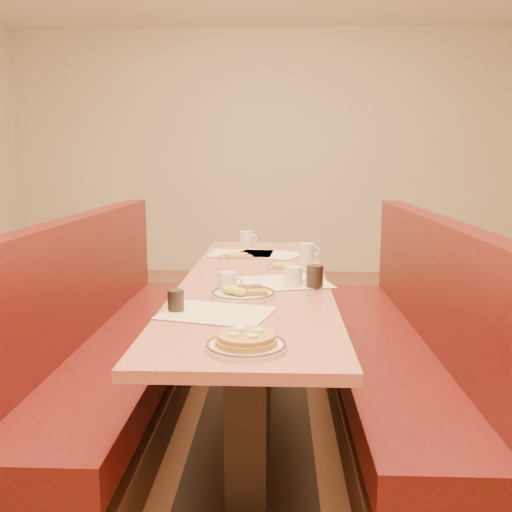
{
  "coord_description": "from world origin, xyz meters",
  "views": [
    {
      "loc": [
        0.12,
        -2.75,
        1.33
      ],
      "look_at": [
        0.0,
        0.08,
        0.85
      ],
      "focal_mm": 40.0,
      "sensor_mm": 36.0,
      "label": 1
    }
  ],
  "objects_px": {
    "booth_left": "(112,352)",
    "coffee_mug_a": "(294,276)",
    "pancake_plate": "(246,343)",
    "coffee_mug_b": "(228,282)",
    "soda_tumbler_mid": "(315,277)",
    "eggs_plate": "(243,293)",
    "diner_table": "(255,352)",
    "coffee_mug_c": "(308,251)",
    "booth_right": "(402,356)",
    "coffee_mug_d": "(246,238)",
    "soda_tumbler_near": "(176,301)"
  },
  "relations": [
    {
      "from": "booth_left",
      "to": "coffee_mug_a",
      "type": "bearing_deg",
      "value": -9.15
    },
    {
      "from": "pancake_plate",
      "to": "coffee_mug_b",
      "type": "height_order",
      "value": "coffee_mug_b"
    },
    {
      "from": "soda_tumbler_mid",
      "to": "pancake_plate",
      "type": "bearing_deg",
      "value": -106.97
    },
    {
      "from": "pancake_plate",
      "to": "eggs_plate",
      "type": "relative_size",
      "value": 0.92
    },
    {
      "from": "diner_table",
      "to": "coffee_mug_c",
      "type": "relative_size",
      "value": 19.94
    },
    {
      "from": "booth_left",
      "to": "booth_right",
      "type": "relative_size",
      "value": 1.0
    },
    {
      "from": "coffee_mug_a",
      "to": "booth_right",
      "type": "bearing_deg",
      "value": 2.64
    },
    {
      "from": "booth_left",
      "to": "soda_tumbler_mid",
      "type": "height_order",
      "value": "booth_left"
    },
    {
      "from": "diner_table",
      "to": "soda_tumbler_mid",
      "type": "xyz_separation_m",
      "value": [
        0.28,
        -0.19,
        0.43
      ]
    },
    {
      "from": "coffee_mug_c",
      "to": "coffee_mug_d",
      "type": "relative_size",
      "value": 1.0
    },
    {
      "from": "booth_right",
      "to": "soda_tumbler_near",
      "type": "height_order",
      "value": "booth_right"
    },
    {
      "from": "diner_table",
      "to": "pancake_plate",
      "type": "height_order",
      "value": "pancake_plate"
    },
    {
      "from": "coffee_mug_b",
      "to": "coffee_mug_c",
      "type": "distance_m",
      "value": 0.94
    },
    {
      "from": "booth_left",
      "to": "booth_right",
      "type": "height_order",
      "value": "same"
    },
    {
      "from": "pancake_plate",
      "to": "coffee_mug_d",
      "type": "height_order",
      "value": "coffee_mug_d"
    },
    {
      "from": "eggs_plate",
      "to": "coffee_mug_c",
      "type": "relative_size",
      "value": 2.22
    },
    {
      "from": "diner_table",
      "to": "booth_right",
      "type": "height_order",
      "value": "booth_right"
    },
    {
      "from": "coffee_mug_c",
      "to": "booth_right",
      "type": "bearing_deg",
      "value": -53.71
    },
    {
      "from": "eggs_plate",
      "to": "soda_tumbler_mid",
      "type": "height_order",
      "value": "soda_tumbler_mid"
    },
    {
      "from": "booth_left",
      "to": "coffee_mug_b",
      "type": "height_order",
      "value": "booth_left"
    },
    {
      "from": "coffee_mug_b",
      "to": "eggs_plate",
      "type": "bearing_deg",
      "value": -31.71
    },
    {
      "from": "coffee_mug_a",
      "to": "coffee_mug_d",
      "type": "height_order",
      "value": "coffee_mug_d"
    },
    {
      "from": "eggs_plate",
      "to": "coffee_mug_b",
      "type": "relative_size",
      "value": 2.4
    },
    {
      "from": "coffee_mug_c",
      "to": "coffee_mug_a",
      "type": "bearing_deg",
      "value": -99.87
    },
    {
      "from": "coffee_mug_c",
      "to": "soda_tumbler_near",
      "type": "bearing_deg",
      "value": -117.33
    },
    {
      "from": "coffee_mug_a",
      "to": "coffee_mug_b",
      "type": "xyz_separation_m",
      "value": [
        -0.29,
        -0.14,
        -0.0
      ]
    },
    {
      "from": "diner_table",
      "to": "eggs_plate",
      "type": "height_order",
      "value": "eggs_plate"
    },
    {
      "from": "pancake_plate",
      "to": "coffee_mug_d",
      "type": "xyz_separation_m",
      "value": [
        -0.12,
        2.15,
        0.03
      ]
    },
    {
      "from": "coffee_mug_b",
      "to": "soda_tumbler_mid",
      "type": "relative_size",
      "value": 1.09
    },
    {
      "from": "soda_tumbler_near",
      "to": "pancake_plate",
      "type": "bearing_deg",
      "value": -55.24
    },
    {
      "from": "coffee_mug_a",
      "to": "soda_tumbler_mid",
      "type": "xyz_separation_m",
      "value": [
        0.09,
        -0.04,
        0.01
      ]
    },
    {
      "from": "pancake_plate",
      "to": "coffee_mug_b",
      "type": "distance_m",
      "value": 0.78
    },
    {
      "from": "pancake_plate",
      "to": "soda_tumbler_mid",
      "type": "height_order",
      "value": "soda_tumbler_mid"
    },
    {
      "from": "booth_left",
      "to": "coffee_mug_d",
      "type": "height_order",
      "value": "booth_left"
    },
    {
      "from": "coffee_mug_a",
      "to": "soda_tumbler_mid",
      "type": "distance_m",
      "value": 0.1
    },
    {
      "from": "diner_table",
      "to": "booth_right",
      "type": "distance_m",
      "value": 0.73
    },
    {
      "from": "pancake_plate",
      "to": "booth_right",
      "type": "bearing_deg",
      "value": 55.81
    },
    {
      "from": "booth_left",
      "to": "booth_right",
      "type": "distance_m",
      "value": 1.46
    },
    {
      "from": "booth_right",
      "to": "coffee_mug_d",
      "type": "xyz_separation_m",
      "value": [
        -0.84,
        1.1,
        0.44
      ]
    },
    {
      "from": "coffee_mug_a",
      "to": "booth_left",
      "type": "bearing_deg",
      "value": 158.36
    },
    {
      "from": "booth_right",
      "to": "soda_tumbler_mid",
      "type": "height_order",
      "value": "booth_right"
    },
    {
      "from": "eggs_plate",
      "to": "coffee_mug_a",
      "type": "height_order",
      "value": "coffee_mug_a"
    },
    {
      "from": "soda_tumbler_mid",
      "to": "booth_right",
      "type": "bearing_deg",
      "value": 22.68
    },
    {
      "from": "pancake_plate",
      "to": "coffee_mug_a",
      "type": "xyz_separation_m",
      "value": [
        0.17,
        0.91,
        0.03
      ]
    },
    {
      "from": "diner_table",
      "to": "coffee_mug_c",
      "type": "distance_m",
      "value": 0.76
    },
    {
      "from": "pancake_plate",
      "to": "coffee_mug_c",
      "type": "bearing_deg",
      "value": 80.62
    },
    {
      "from": "pancake_plate",
      "to": "booth_left",
      "type": "bearing_deg",
      "value": 125.36
    },
    {
      "from": "coffee_mug_a",
      "to": "coffee_mug_b",
      "type": "height_order",
      "value": "same"
    },
    {
      "from": "coffee_mug_c",
      "to": "diner_table",
      "type": "bearing_deg",
      "value": -118.66
    },
    {
      "from": "pancake_plate",
      "to": "coffee_mug_c",
      "type": "xyz_separation_m",
      "value": [
        0.27,
        1.62,
        0.03
      ]
    }
  ]
}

